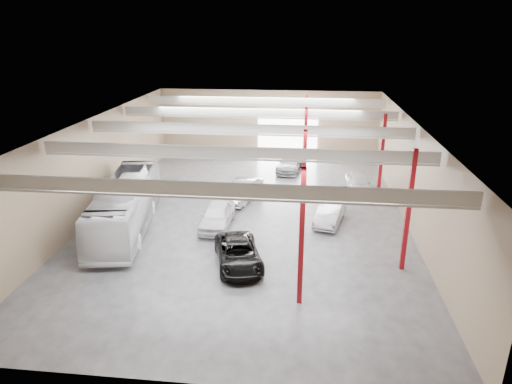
% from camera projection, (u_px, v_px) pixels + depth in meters
% --- Properties ---
extents(depot_shell, '(22.12, 32.12, 7.06)m').
position_uv_depth(depot_shell, '(251.00, 150.00, 31.21)').
color(depot_shell, '#404145').
rests_on(depot_shell, ground).
extents(coach_bus, '(4.83, 12.47, 3.39)m').
position_uv_depth(coach_bus, '(126.00, 205.00, 30.47)').
color(coach_bus, silver).
rests_on(coach_bus, ground).
extents(black_sedan, '(3.74, 5.67, 1.45)m').
position_uv_depth(black_sedan, '(238.00, 254.00, 26.01)').
color(black_sedan, black).
rests_on(black_sedan, ground).
extents(car_row_a, '(2.02, 4.86, 1.64)m').
position_uv_depth(car_row_a, '(217.00, 215.00, 31.07)').
color(car_row_a, white).
rests_on(car_row_a, ground).
extents(car_row_b, '(2.97, 5.12, 1.60)m').
position_uv_depth(car_row_b, '(243.00, 190.00, 35.82)').
color(car_row_b, '#BAB9BE').
rests_on(car_row_b, ground).
extents(car_row_c, '(2.73, 5.29, 1.47)m').
position_uv_depth(car_row_c, '(290.00, 163.00, 43.18)').
color(car_row_c, gray).
rests_on(car_row_c, ground).
extents(car_right_near, '(2.59, 4.74, 1.48)m').
position_uv_depth(car_right_near, '(330.00, 212.00, 31.75)').
color(car_right_near, silver).
rests_on(car_right_near, ground).
extents(car_right_far, '(2.14, 4.61, 1.53)m').
position_uv_depth(car_right_far, '(358.00, 183.00, 37.69)').
color(car_right_far, silver).
rests_on(car_right_far, ground).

